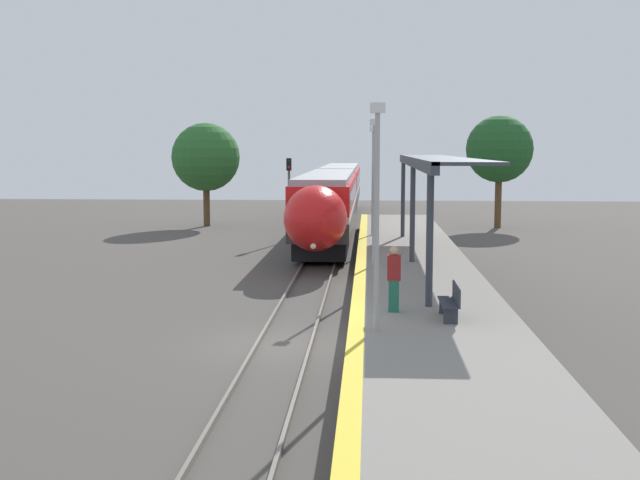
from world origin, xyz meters
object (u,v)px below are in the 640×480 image
(platform_bench, at_px, (452,301))
(person_waiting, at_px, (394,278))
(train, at_px, (335,195))
(railway_signal, at_px, (289,191))
(lamppost_near, at_px, (377,202))
(lamppost_far, at_px, (373,173))
(lamppost_mid, at_px, (374,183))

(platform_bench, bearing_deg, person_waiting, 151.70)
(train, distance_m, person_waiting, 31.00)
(person_waiting, bearing_deg, railway_signal, 102.34)
(lamppost_near, relative_size, lamppost_far, 1.00)
(lamppost_mid, bearing_deg, lamppost_far, 90.00)
(railway_signal, distance_m, lamppost_mid, 16.09)
(railway_signal, bearing_deg, platform_bench, -74.81)
(lamppost_near, relative_size, lamppost_mid, 1.00)
(person_waiting, bearing_deg, lamppost_near, -102.20)
(train, xyz_separation_m, lamppost_near, (2.43, -33.15, 1.76))
(railway_signal, bearing_deg, person_waiting, -77.66)
(person_waiting, bearing_deg, lamppost_far, 91.47)
(person_waiting, distance_m, lamppost_mid, 8.81)
(lamppost_near, distance_m, lamppost_mid, 10.81)
(platform_bench, height_order, person_waiting, person_waiting)
(platform_bench, xyz_separation_m, railway_signal, (-6.69, 24.65, 1.50))
(train, bearing_deg, railway_signal, -108.14)
(lamppost_near, bearing_deg, lamppost_mid, 90.00)
(platform_bench, height_order, lamppost_near, lamppost_near)
(platform_bench, bearing_deg, train, 97.91)
(person_waiting, xyz_separation_m, railway_signal, (-5.22, 23.86, 1.04))
(platform_bench, xyz_separation_m, lamppost_near, (-1.97, -1.50, 2.65))
(railway_signal, bearing_deg, train, 71.86)
(person_waiting, relative_size, railway_signal, 0.38)
(train, xyz_separation_m, lamppost_mid, (2.43, -22.34, 1.76))
(railway_signal, xyz_separation_m, lamppost_far, (4.72, -4.54, 1.15))
(person_waiting, relative_size, lamppost_near, 0.33)
(platform_bench, height_order, lamppost_mid, lamppost_mid)
(lamppost_mid, bearing_deg, person_waiting, -86.67)
(person_waiting, xyz_separation_m, lamppost_far, (-0.49, 19.32, 2.19))
(railway_signal, distance_m, lamppost_near, 26.60)
(train, relative_size, lamppost_near, 7.51)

